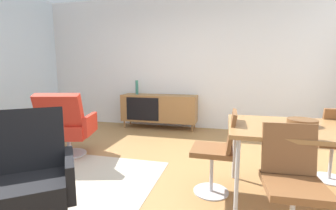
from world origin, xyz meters
The scene contains 14 objects.
ground_plane centered at (0.00, 0.00, 0.00)m, with size 8.32×8.32×0.00m, color #9E7242.
wall_back centered at (0.00, 2.60, 1.40)m, with size 6.80×0.12×2.80m, color white.
sideboard centered at (-0.44, 2.30, 0.44)m, with size 1.60×0.45×0.72m.
vase_cobalt centered at (-0.94, 2.30, 0.87)m, with size 0.06×0.06×0.30m.
dining_table centered at (1.78, -0.14, 0.70)m, with size 1.60×0.90×0.74m.
wooden_bowl_on_table centered at (1.64, -0.09, 0.77)m, with size 0.26×0.26×0.06m, color brown.
dining_chair_near_window centered at (0.89, -0.15, 0.47)m, with size 0.43×0.40×0.86m.
dining_chair_front_left centered at (1.43, -0.70, 0.47)m, with size 0.42×0.44×0.86m.
dining_chair_back_right centered at (2.13, 0.41, 0.47)m, with size 0.40×0.43×0.86m.
lounge_chair_red centered at (-1.27, 0.37, 0.47)m, with size 0.83×0.79×0.95m.
armchair_black_shell centered at (-0.50, -1.12, 0.47)m, with size 0.91×0.90×0.95m.
side_table_round centered at (-1.88, 0.21, 0.32)m, with size 0.44×0.44×0.52m.
fruit_bowl centered at (-1.88, 0.21, 0.56)m, with size 0.20×0.20×0.11m.
area_rug centered at (-0.87, -0.37, 0.00)m, with size 2.20×1.70×0.01m, color #B7AD99.
Camera 1 is at (0.96, -2.45, 1.25)m, focal length 25.09 mm.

